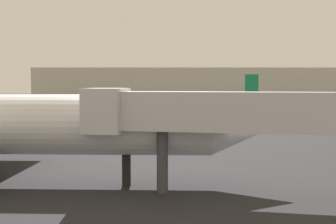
{
  "coord_description": "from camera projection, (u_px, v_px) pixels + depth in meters",
  "views": [
    {
      "loc": [
        -2.27,
        -6.52,
        6.82
      ],
      "look_at": [
        -2.39,
        30.69,
        4.57
      ],
      "focal_mm": 51.18,
      "sensor_mm": 36.0,
      "label": 1
    }
  ],
  "objects": [
    {
      "name": "airplane_distant",
      "position": [
        304.0,
        106.0,
        82.02
      ],
      "size": [
        24.41,
        16.99,
        8.35
      ],
      "rotation": [
        0.0,
        0.0,
        -0.21
      ],
      "color": "#B2BCCC",
      "rests_on": "ground_plane"
    },
    {
      "name": "jet_bridge",
      "position": [
        231.0,
        114.0,
        28.53
      ],
      "size": [
        19.82,
        6.23,
        6.5
      ],
      "rotation": [
        0.0,
        0.0,
        2.93
      ],
      "color": "silver",
      "rests_on": "ground_plane"
    },
    {
      "name": "terminal_building",
      "position": [
        211.0,
        88.0,
        133.12
      ],
      "size": [
        91.63,
        26.69,
        10.71
      ],
      "primitive_type": "cube",
      "color": "beige",
      "rests_on": "ground_plane"
    }
  ]
}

